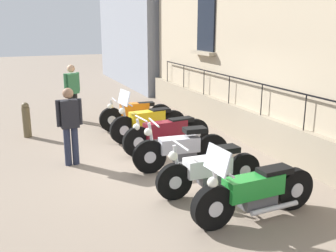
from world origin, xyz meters
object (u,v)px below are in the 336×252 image
motorcycle_silver (181,149)px  motorcycle_white (210,171)px  motorcycle_yellow (148,122)px  motorcycle_maroon (167,134)px  pedestrian_standing (72,90)px  bollard (26,120)px  pedestrian_walking (70,122)px  motorcycle_orange (136,115)px  motorcycle_green (255,192)px

motorcycle_silver → motorcycle_white: 1.24m
motorcycle_yellow → motorcycle_maroon: size_ratio=0.95×
motorcycle_maroon → pedestrian_standing: pedestrian_standing is taller
motorcycle_white → bollard: size_ratio=2.17×
pedestrian_walking → motorcycle_maroon: bearing=-179.6°
motorcycle_orange → motorcycle_white: motorcycle_white is taller
pedestrian_standing → motorcycle_green: bearing=102.2°
motorcycle_orange → motorcycle_yellow: (0.02, 1.10, 0.05)m
motorcycle_maroon → pedestrian_standing: (1.54, -3.80, 0.53)m
bollard → motorcycle_yellow: bearing=153.4°
motorcycle_orange → motorcycle_yellow: 1.10m
pedestrian_standing → pedestrian_walking: (0.64, 3.82, -0.05)m
pedestrian_standing → motorcycle_silver: bearing=105.6°
motorcycle_maroon → motorcycle_green: bearing=90.7°
pedestrian_walking → motorcycle_silver: bearing=151.1°
motorcycle_green → pedestrian_standing: size_ratio=1.28×
motorcycle_orange → motorcycle_maroon: bearing=91.6°
motorcycle_yellow → motorcycle_white: (0.08, 3.46, -0.05)m
motorcycle_orange → bollard: 2.90m
motorcycle_orange → motorcycle_green: size_ratio=0.95×
motorcycle_yellow → motorcycle_green: (-0.12, 4.54, -0.04)m
motorcycle_yellow → motorcycle_green: 4.55m
motorcycle_maroon → motorcycle_yellow: bearing=-85.6°
bollard → pedestrian_walking: size_ratio=0.56×
motorcycle_yellow → pedestrian_walking: 2.41m
motorcycle_maroon → motorcycle_silver: motorcycle_silver is taller
motorcycle_white → motorcycle_green: size_ratio=0.91×
motorcycle_silver → pedestrian_walking: pedestrian_walking is taller
motorcycle_orange → motorcycle_white: size_ratio=1.04×
motorcycle_yellow → motorcycle_white: 3.46m
bollard → pedestrian_standing: (-1.41, -1.28, 0.51)m
motorcycle_white → motorcycle_yellow: bearing=-91.3°
pedestrian_walking → motorcycle_green: bearing=122.8°
motorcycle_maroon → motorcycle_green: (-0.04, 3.45, -0.01)m
pedestrian_walking → pedestrian_standing: bearing=-99.5°
motorcycle_orange → pedestrian_standing: size_ratio=1.22×
motorcycle_yellow → motorcycle_silver: 2.23m
motorcycle_green → pedestrian_walking: (2.22, -3.44, 0.49)m
motorcycle_white → motorcycle_maroon: bearing=-93.9°
motorcycle_orange → bollard: (2.88, -0.33, 0.04)m
motorcycle_white → pedestrian_standing: pedestrian_standing is taller
motorcycle_silver → pedestrian_walking: size_ratio=1.24×
motorcycle_yellow → pedestrian_standing: size_ratio=1.22×
motorcycle_orange → motorcycle_white: (0.10, 4.56, -0.01)m
motorcycle_yellow → bollard: bearing=-26.6°
motorcycle_maroon → motorcycle_silver: (0.16, 1.13, -0.01)m
motorcycle_yellow → motorcycle_maroon: bearing=94.4°
motorcycle_green → pedestrian_standing: 7.44m
motorcycle_white → pedestrian_walking: size_ratio=1.22×
motorcycle_yellow → motorcycle_silver: size_ratio=1.03×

